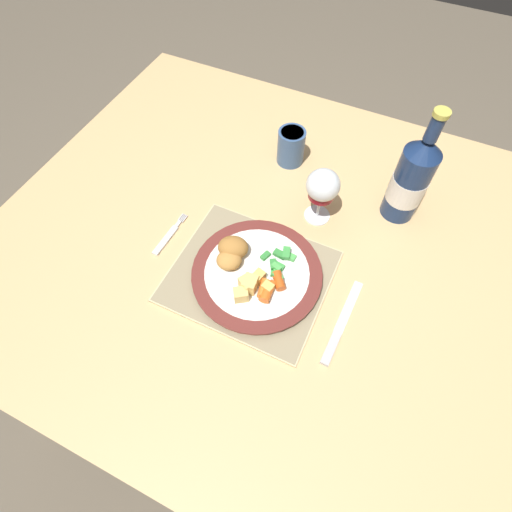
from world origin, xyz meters
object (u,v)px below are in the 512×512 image
object	(u,v)px
dinner_plate	(257,274)
wine_glass	(323,187)
dining_table	(268,260)
fork	(168,237)
table_knife	(339,329)
bottle	(411,180)
drinking_cup	(291,146)

from	to	relation	value
dinner_plate	wine_glass	distance (m)	0.23
dining_table	wine_glass	distance (m)	0.23
fork	table_knife	world-z (taller)	table_knife
dining_table	bottle	bearing A→B (deg)	40.86
dinner_plate	fork	xyz separation A→B (m)	(-0.23, 0.01, -0.01)
dinner_plate	table_knife	xyz separation A→B (m)	(0.20, -0.04, -0.01)
wine_glass	drinking_cup	distance (m)	0.20
fork	wine_glass	size ratio (longest dim) A/B	0.89
bottle	wine_glass	bearing A→B (deg)	-150.52
fork	wine_glass	xyz separation A→B (m)	(0.28, 0.20, 0.10)
dining_table	table_knife	size ratio (longest dim) A/B	6.30
dinner_plate	wine_glass	bearing A→B (deg)	74.97
fork	table_knife	xyz separation A→B (m)	(0.42, -0.05, 0.00)
dining_table	bottle	world-z (taller)	bottle
wine_glass	dining_table	bearing A→B (deg)	-122.81
drinking_cup	wine_glass	bearing A→B (deg)	-48.07
fork	wine_glass	world-z (taller)	wine_glass
drinking_cup	dining_table	bearing A→B (deg)	-77.59
bottle	drinking_cup	distance (m)	0.30
dinner_plate	fork	size ratio (longest dim) A/B	2.18
dining_table	bottle	size ratio (longest dim) A/B	4.42
table_knife	drinking_cup	world-z (taller)	drinking_cup
dinner_plate	table_knife	world-z (taller)	dinner_plate
dining_table	table_knife	bearing A→B (deg)	-32.84
table_knife	drinking_cup	size ratio (longest dim) A/B	2.15
wine_glass	bottle	size ratio (longest dim) A/B	0.50
dining_table	fork	distance (m)	0.25
dining_table	fork	world-z (taller)	fork
wine_glass	fork	bearing A→B (deg)	-144.47
wine_glass	bottle	xyz separation A→B (m)	(0.17, 0.09, 0.01)
dining_table	dinner_plate	world-z (taller)	dinner_plate
dining_table	dinner_plate	xyz separation A→B (m)	(0.02, -0.10, 0.10)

